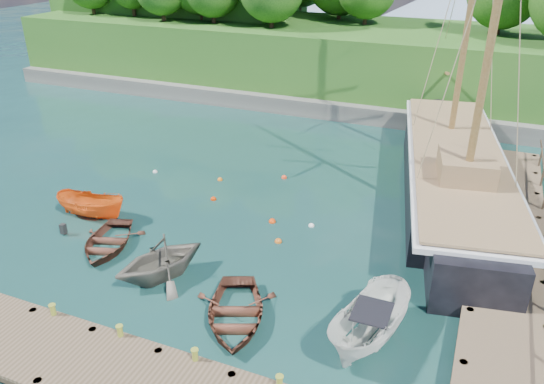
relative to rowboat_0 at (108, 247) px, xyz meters
The scene contains 21 objects.
ground 5.84m from the rowboat_0, ahead, with size 160.00×160.00×0.00m, color #15332E.
dock_east 18.63m from the rowboat_0, 21.41° to the left, with size 3.20×24.00×1.10m.
bollard_0 5.61m from the rowboat_0, 70.91° to the right, with size 0.26×0.26×0.45m, color olive.
bollard_1 7.18m from the rowboat_0, 47.64° to the right, with size 0.26×0.26×0.45m, color olive.
bollard_2 9.46m from the rowboat_0, 34.09° to the right, with size 0.26×0.26×0.45m, color olive.
rowboat_0 is the anchor object (origin of this frame).
rowboat_1 3.85m from the rowboat_0, 16.20° to the right, with size 3.46×4.01×2.11m, color #666156.
rowboat_2 8.19m from the rowboat_0, 16.97° to the right, with size 3.22×4.51×0.93m, color #572E20.
motorboat_orange 3.32m from the rowboat_0, 140.78° to the left, with size 1.48×3.93×1.52m, color orange.
cabin_boat_white 12.94m from the rowboat_0, ahead, with size 1.86×4.93×1.90m, color silver.
schooner 18.52m from the rowboat_0, 39.30° to the left, with size 8.61×27.59×20.38m.
mooring_buoy_0 4.93m from the rowboat_0, 121.13° to the left, with size 0.30×0.30×0.30m, color silver.
mooring_buoy_1 6.65m from the rowboat_0, 70.27° to the left, with size 0.32×0.32×0.32m, color red.
mooring_buoy_2 8.10m from the rowboat_0, 39.84° to the left, with size 0.36×0.36×0.36m, color #E23C08.
mooring_buoy_3 9.90m from the rowboat_0, 34.10° to the left, with size 0.30×0.30×0.30m, color white.
mooring_buoy_4 8.78m from the rowboat_0, 80.93° to the left, with size 0.31×0.31×0.31m, color orange.
mooring_buoy_5 11.48m from the rowboat_0, 65.26° to the left, with size 0.34×0.34×0.34m, color #ED3B18.
mooring_buoy_6 8.64m from the rowboat_0, 109.20° to the left, with size 0.29×0.29×0.29m, color silver.
mooring_buoy_7 8.03m from the rowboat_0, 25.93° to the left, with size 0.35×0.35×0.35m, color #D06117.
headland 32.42m from the rowboat_0, 102.73° to the left, with size 51.00×19.31×12.90m.
distant_ridge 70.66m from the rowboat_0, 81.73° to the left, with size 117.00×40.00×10.00m.
Camera 1 is at (9.45, -16.35, 13.31)m, focal length 35.00 mm.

